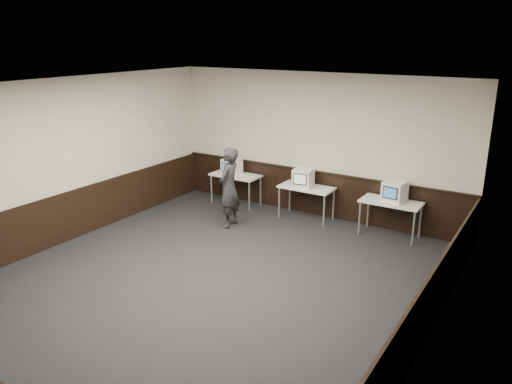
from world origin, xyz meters
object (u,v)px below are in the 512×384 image
desk_right (391,205)px  emac_left (232,167)px  emac_center (303,178)px  emac_right (395,191)px  desk_center (307,190)px  person (229,188)px  desk_left (236,177)px

desk_right → emac_left: 3.88m
emac_center → emac_right: size_ratio=0.98×
desk_right → emac_center: size_ratio=2.49×
emac_center → desk_right: bearing=-6.7°
desk_center → person: (-1.19, -1.28, 0.18)m
emac_center → emac_right: 2.01m
emac_right → person: bearing=-150.1°
emac_left → person: person is taller
desk_center → emac_right: size_ratio=2.45×
desk_right → emac_right: emac_right is taller
person → emac_left: bearing=-155.3°
emac_left → emac_right: size_ratio=0.88×
desk_left → desk_right: (3.80, 0.00, 0.00)m
desk_center → emac_right: emac_right is taller
desk_left → emac_right: bearing=0.5°
desk_right → emac_left: (-3.87, -0.05, 0.26)m
desk_left → emac_right: size_ratio=2.45×
desk_right → emac_right: bearing=36.3°
desk_center → emac_right: (1.94, 0.03, 0.28)m
desk_left → emac_left: bearing=-144.1°
desk_left → emac_center: (1.83, -0.04, 0.27)m
desk_center → emac_left: size_ratio=2.79×
desk_center → person: size_ratio=0.70×
emac_center → person: (-1.12, -1.24, -0.09)m
emac_left → emac_center: size_ratio=0.89×
desk_left → emac_center: bearing=-1.3°
desk_left → desk_center: (1.90, 0.00, 0.00)m
emac_left → person: 1.46m
desk_left → desk_center: size_ratio=1.00×
emac_left → emac_right: 3.92m
desk_right → emac_left: emac_left is taller
desk_center → emac_left: 1.99m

